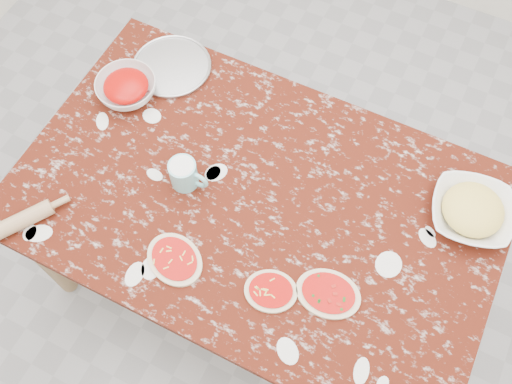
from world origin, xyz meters
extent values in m
plane|color=gray|center=(0.00, 0.00, 0.00)|extent=(4.00, 4.00, 0.00)
cube|color=#3F1209|center=(0.00, 0.00, 0.73)|extent=(1.60, 1.00, 0.04)
cube|color=#89664D|center=(0.00, 0.00, 0.67)|extent=(1.50, 0.90, 0.08)
cylinder|color=#89664D|center=(-0.72, -0.42, 0.35)|extent=(0.07, 0.07, 0.71)
cylinder|color=#89664D|center=(-0.72, 0.42, 0.35)|extent=(0.07, 0.07, 0.71)
cylinder|color=#89664D|center=(0.72, 0.42, 0.35)|extent=(0.07, 0.07, 0.71)
cylinder|color=#B2B2B7|center=(-0.53, 0.35, 0.76)|extent=(0.33, 0.33, 0.01)
imported|color=white|center=(-0.61, 0.18, 0.78)|extent=(0.25, 0.25, 0.07)
imported|color=white|center=(0.65, 0.25, 0.78)|extent=(0.31, 0.31, 0.06)
cylinder|color=#7ECBD2|center=(-0.24, -0.05, 0.80)|extent=(0.09, 0.09, 0.11)
torus|color=#7ECBD2|center=(-0.19, -0.05, 0.80)|extent=(0.08, 0.02, 0.08)
cylinder|color=silver|center=(-0.24, -0.05, 0.84)|extent=(0.07, 0.07, 0.01)
ellipsoid|color=beige|center=(-0.13, -0.31, 0.76)|extent=(0.24, 0.21, 0.01)
ellipsoid|color=red|center=(-0.13, -0.31, 0.76)|extent=(0.19, 0.17, 0.00)
ellipsoid|color=beige|center=(0.18, -0.26, 0.76)|extent=(0.20, 0.18, 0.01)
ellipsoid|color=red|center=(0.18, -0.26, 0.76)|extent=(0.16, 0.15, 0.00)
ellipsoid|color=beige|center=(0.34, -0.19, 0.76)|extent=(0.22, 0.17, 0.01)
ellipsoid|color=red|center=(0.34, -0.19, 0.76)|extent=(0.18, 0.14, 0.00)
cylinder|color=tan|center=(-0.65, -0.44, 0.78)|extent=(0.19, 0.25, 0.05)
camera|label=1|loc=(0.36, -0.74, 2.41)|focal=39.17mm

